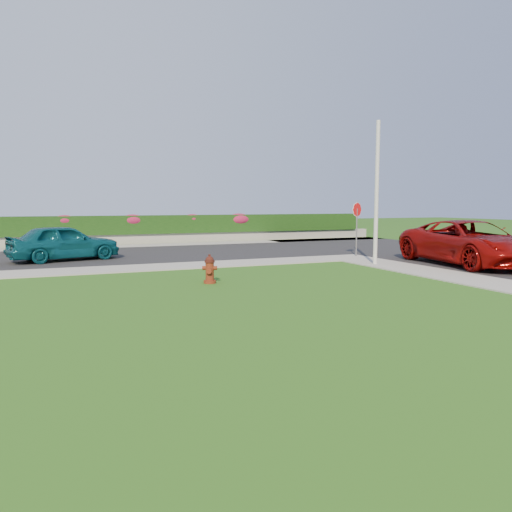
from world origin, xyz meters
name	(u,v)px	position (x,y,z in m)	size (l,w,h in m)	color
ground	(307,312)	(0.00, 0.00, 0.00)	(120.00, 120.00, 0.00)	black
street_far	(54,258)	(-5.00, 14.00, 0.02)	(26.00, 8.00, 0.04)	black
sidewalk_far	(25,274)	(-6.00, 9.00, 0.02)	(24.00, 2.00, 0.04)	gray
curb_corner	(348,258)	(7.00, 9.00, 0.02)	(2.00, 2.00, 0.04)	gray
sidewalk_beyond	(128,246)	(-1.00, 19.00, 0.02)	(34.00, 2.00, 0.04)	gray
retaining_wall	(124,239)	(-1.00, 20.50, 0.30)	(34.00, 0.40, 0.60)	gray
hedge	(124,225)	(-1.00, 20.60, 1.15)	(32.00, 0.90, 1.10)	black
fire_hydrant	(210,270)	(-0.77, 4.66, 0.42)	(0.45, 0.43, 0.88)	#4F140C
suv_red	(470,243)	(9.79, 4.81, 0.90)	(2.86, 6.20, 1.72)	maroon
sedan_teal	(64,242)	(-4.59, 12.61, 0.79)	(1.78, 4.41, 1.50)	#0B4C59
utility_pole	(377,194)	(6.60, 6.48, 2.79)	(0.16, 0.16, 5.57)	silver
stop_sign	(357,216)	(7.65, 9.31, 1.83)	(0.64, 0.25, 2.47)	slate
flower_clump_c	(65,220)	(-4.27, 20.50, 1.46)	(1.20, 0.77, 0.60)	#BB2054
flower_clump_d	(133,220)	(-0.49, 20.50, 1.43)	(1.36, 0.87, 0.68)	#BB2054
flower_clump_e	(192,219)	(3.15, 20.50, 1.48)	(1.13, 0.72, 0.56)	#BB2054
flower_clump_f	(239,219)	(6.27, 20.50, 1.40)	(1.51, 0.97, 0.76)	#BB2054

